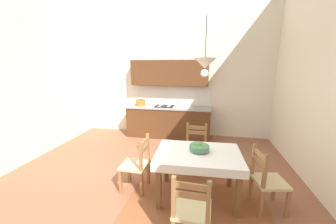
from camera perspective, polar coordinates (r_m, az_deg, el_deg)
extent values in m
cube|color=#935B42|center=(3.62, -7.14, -22.10)|extent=(6.12, 6.56, 0.10)
cube|color=silver|center=(5.92, 1.68, 13.15)|extent=(6.12, 0.12, 4.08)
cube|color=brown|center=(3.39, 8.19, -23.79)|extent=(2.10, 1.60, 0.01)
cube|color=#56331C|center=(5.80, 0.16, -2.97)|extent=(2.38, 0.60, 0.86)
cube|color=#9E9EA3|center=(5.68, 0.14, 1.37)|extent=(2.41, 0.63, 0.04)
cube|color=silver|center=(5.92, 0.70, 4.75)|extent=(2.38, 0.01, 0.55)
cube|color=#56331C|center=(5.70, 0.42, 11.24)|extent=(2.19, 0.34, 0.70)
cube|color=black|center=(5.67, -0.37, -7.45)|extent=(2.34, 0.02, 0.09)
cylinder|color=silver|center=(5.61, 5.54, 1.32)|extent=(0.34, 0.34, 0.02)
cylinder|color=silver|center=(5.73, 5.70, 2.73)|extent=(0.02, 0.02, 0.22)
cube|color=black|center=(5.71, -1.01, 1.69)|extent=(0.52, 0.42, 0.01)
cylinder|color=silver|center=(5.64, -2.52, 1.67)|extent=(0.11, 0.11, 0.01)
cylinder|color=silver|center=(5.58, 0.07, 1.57)|extent=(0.11, 0.11, 0.01)
cylinder|color=silver|center=(5.83, -2.06, 2.05)|extent=(0.11, 0.11, 0.01)
cylinder|color=silver|center=(5.78, 0.46, 1.95)|extent=(0.11, 0.11, 0.01)
cylinder|color=orange|center=(5.87, -7.90, 2.57)|extent=(0.28, 0.28, 0.15)
cylinder|color=orange|center=(5.85, -7.93, 3.38)|extent=(0.29, 0.29, 0.02)
sphere|color=black|center=(5.85, -7.94, 3.63)|extent=(0.04, 0.04, 0.04)
cube|color=brown|center=(3.10, 8.74, -11.71)|extent=(1.25, 0.90, 0.02)
cube|color=brown|center=(3.01, -2.71, -20.57)|extent=(0.07, 0.07, 0.73)
cube|color=brown|center=(3.02, 19.62, -21.22)|extent=(0.07, 0.07, 0.73)
cube|color=brown|center=(3.63, -0.40, -14.29)|extent=(0.07, 0.07, 0.73)
cube|color=brown|center=(3.64, 17.46, -14.84)|extent=(0.07, 0.07, 0.73)
cube|color=white|center=(3.09, 8.75, -11.49)|extent=(1.31, 0.96, 0.00)
cube|color=white|center=(2.72, 8.68, -16.64)|extent=(1.27, 0.06, 0.12)
cube|color=white|center=(3.53, 8.72, -9.37)|extent=(1.27, 0.06, 0.12)
cube|color=white|center=(3.18, -3.09, -11.91)|extent=(0.05, 0.91, 0.12)
cube|color=white|center=(3.19, 20.48, -12.64)|extent=(0.05, 0.91, 0.12)
cube|color=#D1BC89|center=(3.44, -9.62, -14.82)|extent=(0.43, 0.43, 0.04)
cube|color=#996B42|center=(3.48, -13.53, -18.98)|extent=(0.04, 0.04, 0.41)
cube|color=#996B42|center=(3.76, -11.11, -16.25)|extent=(0.04, 0.04, 0.41)
cube|color=#996B42|center=(3.22, -7.75, -16.12)|extent=(0.04, 0.04, 0.93)
cube|color=#996B42|center=(3.52, -5.74, -13.38)|extent=(0.04, 0.04, 0.93)
cube|color=#996B42|center=(3.21, -6.87, -8.70)|extent=(0.03, 0.32, 0.07)
cube|color=#996B42|center=(3.25, -6.82, -10.43)|extent=(0.03, 0.32, 0.07)
cube|color=#D1BC89|center=(2.54, 6.96, -26.10)|extent=(0.44, 0.44, 0.04)
cube|color=#996B42|center=(2.84, 3.27, -26.97)|extent=(0.05, 0.05, 0.41)
cube|color=#996B42|center=(2.81, 11.44, -27.67)|extent=(0.05, 0.05, 0.41)
cube|color=#996B42|center=(2.40, 1.58, -27.61)|extent=(0.05, 0.05, 0.93)
cube|color=#996B42|center=(2.37, 11.31, -28.52)|extent=(0.05, 0.05, 0.93)
cube|color=#996B42|center=(2.15, 6.66, -20.52)|extent=(0.32, 0.04, 0.07)
cube|color=#996B42|center=(2.21, 6.58, -22.81)|extent=(0.32, 0.04, 0.07)
cube|color=#D1BC89|center=(3.95, 7.94, -10.98)|extent=(0.42, 0.42, 0.04)
cube|color=#996B42|center=(3.88, 10.44, -15.22)|extent=(0.04, 0.04, 0.41)
cube|color=#996B42|center=(3.89, 4.95, -14.93)|extent=(0.04, 0.04, 0.41)
cube|color=#996B42|center=(4.10, 10.65, -9.64)|extent=(0.04, 0.04, 0.93)
cube|color=#996B42|center=(4.11, 5.56, -9.39)|extent=(0.04, 0.04, 0.93)
cube|color=#996B42|center=(3.97, 8.27, -4.47)|extent=(0.32, 0.03, 0.07)
cube|color=#996B42|center=(4.00, 8.22, -5.91)|extent=(0.32, 0.03, 0.07)
cube|color=#D1BC89|center=(3.32, 27.27, -17.35)|extent=(0.49, 0.49, 0.04)
cube|color=#996B42|center=(3.64, 28.24, -18.71)|extent=(0.05, 0.05, 0.41)
cube|color=#996B42|center=(3.38, 31.22, -21.68)|extent=(0.05, 0.05, 0.41)
cube|color=#996B42|center=(3.37, 23.09, -15.74)|extent=(0.05, 0.05, 0.93)
cube|color=#996B42|center=(3.09, 25.73, -18.81)|extent=(0.05, 0.05, 0.93)
cube|color=#996B42|center=(3.06, 25.02, -11.04)|extent=(0.08, 0.32, 0.07)
cube|color=#996B42|center=(3.10, 24.83, -12.82)|extent=(0.08, 0.32, 0.07)
cylinder|color=#4C7F5B|center=(3.14, 8.98, -10.86)|extent=(0.17, 0.17, 0.02)
cylinder|color=#4C7F5B|center=(3.12, 9.02, -10.07)|extent=(0.30, 0.30, 0.07)
sphere|color=#4C8E3D|center=(3.12, 8.10, -9.79)|extent=(0.09, 0.09, 0.09)
sphere|color=#4C8E3D|center=(3.10, 10.04, -10.15)|extent=(0.08, 0.08, 0.08)
sphere|color=#4C8E3D|center=(3.14, 9.05, -9.61)|extent=(0.10, 0.10, 0.10)
cylinder|color=black|center=(2.89, 10.89, 20.15)|extent=(0.01, 0.01, 0.57)
cone|color=silver|center=(2.86, 10.61, 13.69)|extent=(0.32, 0.32, 0.14)
sphere|color=white|center=(2.87, 10.49, 10.90)|extent=(0.11, 0.11, 0.11)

